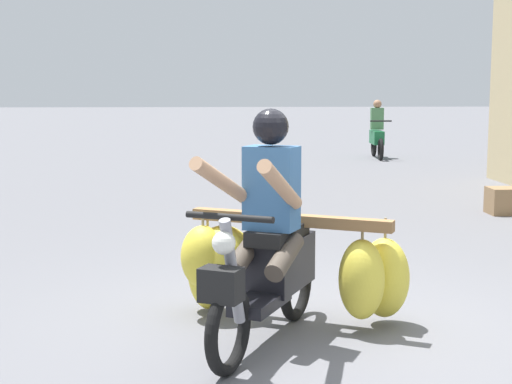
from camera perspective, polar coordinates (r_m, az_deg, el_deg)
name	(u,v)px	position (r m, az deg, el deg)	size (l,w,h in m)	color
ground_plane	(326,333)	(5.57, 5.17, -10.30)	(120.00, 120.00, 0.00)	slate
motorbike_main_loaded	(274,257)	(5.51, 1.31, -4.83)	(1.79, 1.83, 1.58)	black
motorbike_distant_ahead_left	(377,135)	(18.99, 8.87, 4.19)	(0.50, 1.62, 1.40)	black
produce_crate	(509,201)	(11.09, 18.07, -0.62)	(0.56, 0.40, 0.36)	olive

